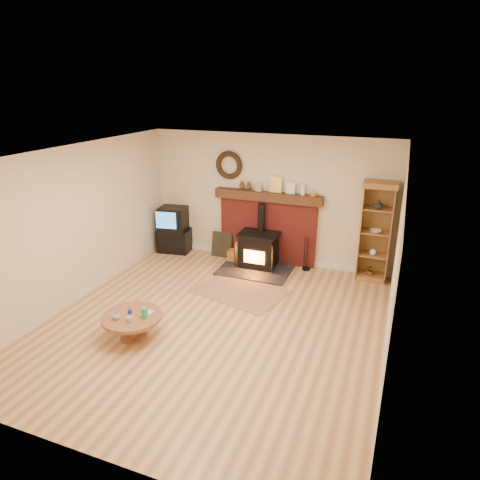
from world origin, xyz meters
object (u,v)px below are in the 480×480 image
at_px(curio_cabinet, 376,232).
at_px(coffee_table, 132,320).
at_px(tv_unit, 174,230).
at_px(wood_stove, 258,251).

distance_m(curio_cabinet, coffee_table, 4.58).
xyz_separation_m(curio_cabinet, coffee_table, (-3.05, -3.36, -0.64)).
relative_size(tv_unit, curio_cabinet, 0.53).
relative_size(wood_stove, curio_cabinet, 0.74).
xyz_separation_m(wood_stove, tv_unit, (-2.02, 0.20, 0.13)).
distance_m(tv_unit, coffee_table, 3.47).
bearing_deg(tv_unit, coffee_table, -70.74).
height_order(tv_unit, coffee_table, tv_unit).
bearing_deg(curio_cabinet, coffee_table, -132.29).
bearing_deg(tv_unit, curio_cabinet, 1.17).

